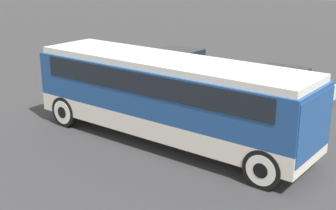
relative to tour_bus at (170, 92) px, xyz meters
name	(u,v)px	position (x,y,z in m)	size (l,w,h in m)	color
ground_plane	(168,141)	(-0.10, 0.00, -1.80)	(120.00, 120.00, 0.00)	#38383A
tour_bus	(170,92)	(0.00, 0.00, 0.00)	(10.33, 2.66, 2.95)	silver
parked_car_near	(182,62)	(-5.49, 8.24, -1.10)	(4.31, 1.96, 1.41)	#2D5638
parked_car_mid	(282,85)	(1.02, 6.87, -1.05)	(4.14, 1.96, 1.52)	silver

